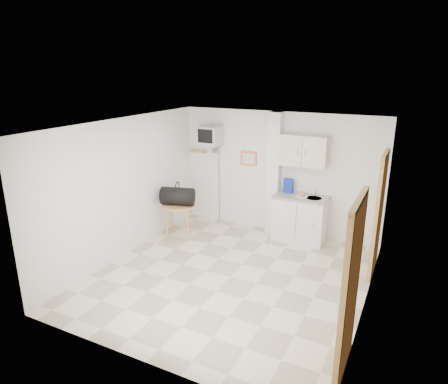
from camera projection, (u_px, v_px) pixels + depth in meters
The scene contains 7 objects.
ground at pixel (230, 277), 6.60m from camera, with size 4.50×4.50×0.00m, color beige.
room_envelope at pixel (247, 189), 6.12m from camera, with size 4.24×4.54×2.55m.
kitchenette at pixel (301, 201), 7.83m from camera, with size 1.03×0.58×2.10m.
crt_television at pixel (210, 136), 8.37m from camera, with size 0.44×0.45×2.15m.
round_table at pixel (179, 208), 8.02m from camera, with size 0.67×0.67×0.69m.
duffel_bag at pixel (177, 196), 7.93m from camera, with size 0.72×0.52×0.48m.
water_bottle at pixel (342, 308), 5.48m from camera, with size 0.11×0.11×0.32m.
Camera 1 is at (2.54, -5.31, 3.31)m, focal length 32.00 mm.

